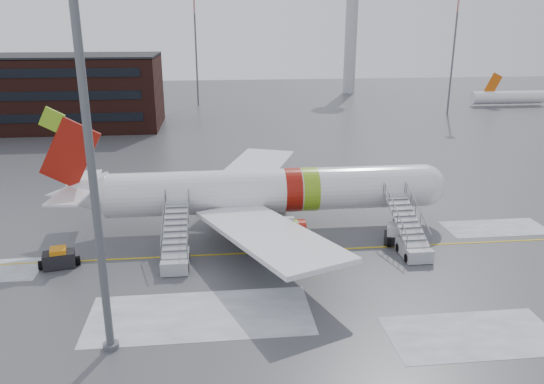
{
  "coord_description": "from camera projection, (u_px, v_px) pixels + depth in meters",
  "views": [
    {
      "loc": [
        -4.76,
        -39.67,
        17.66
      ],
      "look_at": [
        -0.1,
        2.31,
        4.0
      ],
      "focal_mm": 35.0,
      "sensor_mm": 36.0,
      "label": 1
    }
  ],
  "objects": [
    {
      "name": "light_mast_far_ne",
      "position": [
        454.0,
        42.0,
        102.23
      ],
      "size": [
        1.2,
        1.2,
        24.25
      ],
      "color": "#595B60",
      "rests_on": "ground"
    },
    {
      "name": "ground",
      "position": [
        276.0,
        247.0,
        43.44
      ],
      "size": [
        260.0,
        260.0,
        0.0
      ],
      "primitive_type": "plane",
      "color": "#494C4F",
      "rests_on": "ground"
    },
    {
      "name": "airliner",
      "position": [
        259.0,
        192.0,
        46.36
      ],
      "size": [
        35.03,
        32.97,
        11.18
      ],
      "color": "white",
      "rests_on": "ground"
    },
    {
      "name": "control_tower",
      "position": [
        352.0,
        16.0,
        130.66
      ],
      "size": [
        6.4,
        6.4,
        30.0
      ],
      "color": "#B2B5BA",
      "rests_on": "ground"
    },
    {
      "name": "baggage_tractor",
      "position": [
        59.0,
        259.0,
        39.71
      ],
      "size": [
        3.06,
        1.81,
        1.53
      ],
      "color": "black",
      "rests_on": "ground"
    },
    {
      "name": "pushback_tug",
      "position": [
        400.0,
        236.0,
        43.79
      ],
      "size": [
        3.32,
        2.88,
        1.7
      ],
      "color": "black",
      "rests_on": "ground"
    },
    {
      "name": "airstair_aft",
      "position": [
        176.0,
        251.0,
        40.18
      ],
      "size": [
        2.05,
        7.7,
        3.48
      ],
      "color": "#A2A4A8",
      "rests_on": "ground"
    },
    {
      "name": "airstair_fwd",
      "position": [
        411.0,
        240.0,
        42.12
      ],
      "size": [
        2.05,
        7.7,
        3.48
      ],
      "color": "#A9ABB0",
      "rests_on": "ground"
    },
    {
      "name": "light_mast_far_n",
      "position": [
        196.0,
        40.0,
        112.11
      ],
      "size": [
        1.2,
        1.2,
        24.25
      ],
      "color": "#595B60",
      "rests_on": "ground"
    },
    {
      "name": "light_mast_near",
      "position": [
        86.0,
        113.0,
        25.93
      ],
      "size": [
        1.2,
        1.2,
        25.83
      ],
      "color": "#595B60",
      "rests_on": "ground"
    },
    {
      "name": "distant_aircraft",
      "position": [
        537.0,
        110.0,
        110.52
      ],
      "size": [
        35.0,
        18.0,
        8.0
      ],
      "primitive_type": null,
      "color": "#D8590C",
      "rests_on": "ground"
    }
  ]
}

